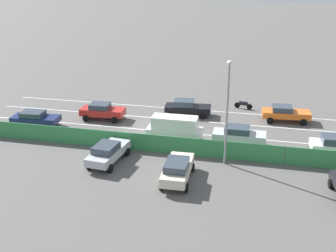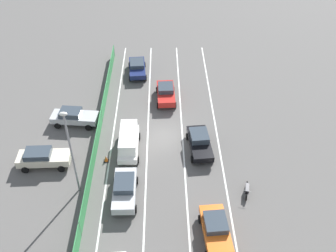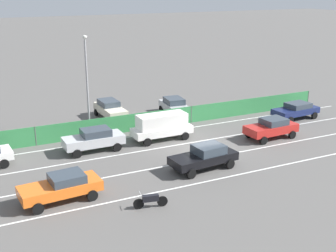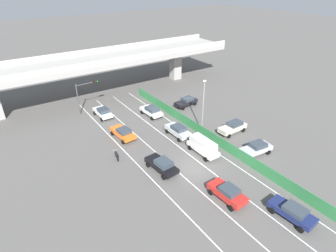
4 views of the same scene
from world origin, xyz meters
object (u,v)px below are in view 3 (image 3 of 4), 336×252
(parked_wagon_silver, at_px, (175,106))
(car_van_white, at_px, (162,125))
(car_taxi_orange, at_px, (62,186))
(car_sedan_navy, at_px, (296,110))
(street_lamp, at_px, (87,77))
(car_sedan_black, at_px, (205,156))
(traffic_cone, at_px, (136,132))
(motorcycle, at_px, (150,200))
(parked_sedan_cream, at_px, (110,109))
(car_sedan_red, at_px, (272,127))
(car_sedan_silver, at_px, (94,139))

(parked_wagon_silver, bearing_deg, car_van_white, 144.64)
(car_taxi_orange, height_order, car_sedan_navy, car_taxi_orange)
(car_taxi_orange, bearing_deg, street_lamp, -23.89)
(car_sedan_black, bearing_deg, car_taxi_orange, 92.60)
(traffic_cone, bearing_deg, motorcycle, 161.59)
(car_van_white, height_order, parked_wagon_silver, car_van_white)
(motorcycle, relative_size, traffic_cone, 3.18)
(car_sedan_black, xyz_separation_m, parked_sedan_cream, (13.92, 1.93, 0.05))
(car_sedan_red, xyz_separation_m, car_van_white, (3.49, 8.10, 0.30))
(car_sedan_black, height_order, parked_sedan_cream, parked_sedan_cream)
(car_taxi_orange, relative_size, parked_wagon_silver, 1.00)
(car_sedan_navy, bearing_deg, car_sedan_black, 115.30)
(car_sedan_black, relative_size, street_lamp, 0.59)
(car_sedan_silver, bearing_deg, car_sedan_navy, -90.40)
(car_sedan_navy, xyz_separation_m, parked_wagon_silver, (5.86, 9.51, 0.05))
(car_sedan_navy, xyz_separation_m, car_sedan_red, (-3.33, 5.46, 0.05))
(car_sedan_red, height_order, motorcycle, car_sedan_red)
(motorcycle, bearing_deg, parked_wagon_silver, -31.02)
(motorcycle, relative_size, street_lamp, 0.24)
(car_sedan_red, relative_size, parked_sedan_cream, 0.95)
(car_sedan_red, distance_m, parked_wagon_silver, 10.05)
(car_sedan_silver, bearing_deg, car_sedan_black, -138.75)
(motorcycle, height_order, parked_wagon_silver, parked_wagon_silver)
(car_taxi_orange, xyz_separation_m, parked_wagon_silver, (12.66, -13.63, 0.03))
(parked_wagon_silver, xyz_separation_m, parked_sedan_cream, (1.70, 5.86, 0.03))
(car_sedan_red, bearing_deg, parked_wagon_silver, 23.77)
(car_van_white, distance_m, car_sedan_silver, 5.58)
(car_sedan_navy, distance_m, parked_wagon_silver, 11.18)
(car_sedan_black, bearing_deg, parked_wagon_silver, -17.83)
(car_taxi_orange, height_order, motorcycle, car_taxi_orange)
(car_sedan_navy, height_order, parked_sedan_cream, parked_sedan_cream)
(parked_wagon_silver, height_order, traffic_cone, parked_wagon_silver)
(car_sedan_red, xyz_separation_m, parked_wagon_silver, (9.20, 4.05, -0.00))
(street_lamp, bearing_deg, car_taxi_orange, 156.11)
(motorcycle, bearing_deg, car_van_white, -28.34)
(parked_wagon_silver, relative_size, parked_sedan_cream, 1.02)
(motorcycle, height_order, traffic_cone, motorcycle)
(car_sedan_black, bearing_deg, car_sedan_silver, 41.25)
(motorcycle, bearing_deg, car_sedan_red, -64.30)
(car_sedan_silver, bearing_deg, parked_sedan_cream, -26.89)
(car_sedan_navy, bearing_deg, traffic_cone, 81.87)
(car_van_white, relative_size, motorcycle, 2.50)
(parked_wagon_silver, height_order, parked_sedan_cream, parked_sedan_cream)
(parked_sedan_cream, bearing_deg, car_sedan_navy, -116.19)
(car_sedan_silver, bearing_deg, parked_wagon_silver, -59.23)
(parked_sedan_cream, bearing_deg, traffic_cone, -175.74)
(car_taxi_orange, bearing_deg, car_sedan_silver, -30.03)
(car_taxi_orange, distance_m, motorcycle, 5.19)
(street_lamp, bearing_deg, car_van_white, -128.82)
(parked_wagon_silver, bearing_deg, car_sedan_navy, -121.65)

